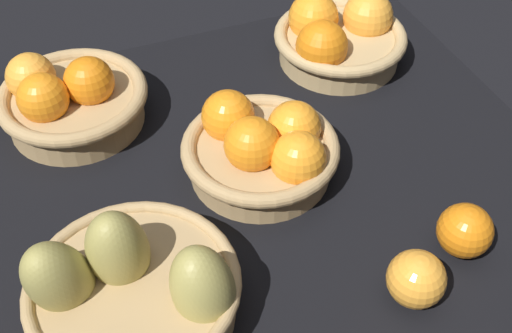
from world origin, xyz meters
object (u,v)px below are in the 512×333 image
basket_center (263,147)px  basket_far_right (338,37)px  basket_far_left (69,99)px  loose_orange_back_gap (465,231)px  loose_orange_front_gap (416,279)px  basket_near_left_pears (131,288)px

basket_center → basket_far_right: bearing=42.9°
basket_far_left → loose_orange_back_gap: size_ratio=3.22×
loose_orange_front_gap → loose_orange_back_gap: (9.35, 4.00, -0.02)cm
basket_near_left_pears → basket_center: 27.47cm
basket_far_left → loose_orange_front_gap: bearing=-56.0°
basket_far_left → loose_orange_front_gap: size_ratio=3.21×
basket_near_left_pears → basket_center: basket_near_left_pears is taller
basket_near_left_pears → basket_far_left: 36.24cm
basket_center → basket_far_right: 29.33cm
basket_far_right → loose_orange_back_gap: 42.27cm
basket_far_left → loose_orange_front_gap: 55.95cm
basket_near_left_pears → loose_orange_back_gap: (40.18, -6.14, -1.14)cm
loose_orange_back_gap → basket_center: bearing=128.9°
basket_center → loose_orange_back_gap: 28.46cm
basket_far_right → loose_orange_back_gap: size_ratio=3.18×
basket_center → basket_far_left: bearing=138.4°
basket_near_left_pears → basket_far_right: basket_near_left_pears is taller
basket_far_right → loose_orange_back_gap: basket_far_right is taller
basket_near_left_pears → loose_orange_back_gap: size_ratio=3.71×
basket_near_left_pears → basket_center: (22.32, 16.01, -0.29)cm
basket_far_left → basket_far_right: bearing=-0.4°
basket_far_right → loose_orange_front_gap: 47.90cm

